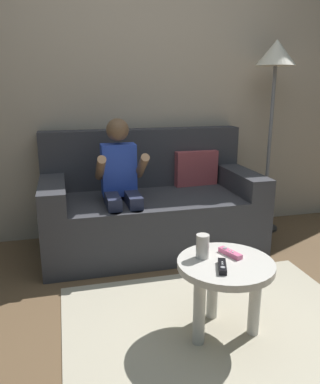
{
  "coord_description": "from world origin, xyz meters",
  "views": [
    {
      "loc": [
        -0.67,
        -1.44,
        1.24
      ],
      "look_at": [
        -0.1,
        0.76,
        0.61
      ],
      "focal_mm": 35.98,
      "sensor_mm": 36.0,
      "label": 1
    }
  ],
  "objects_px": {
    "couch": "(151,208)",
    "floor_lamp": "(275,68)",
    "person_seated_on_couch": "(121,182)",
    "game_remote_black_center": "(222,266)",
    "game_remote_pink_near_edge": "(230,253)",
    "coffee_table": "(225,276)",
    "soda_can": "(203,246)"
  },
  "relations": [
    {
      "from": "game_remote_pink_near_edge",
      "to": "game_remote_black_center",
      "type": "distance_m",
      "value": 0.16
    },
    {
      "from": "couch",
      "to": "floor_lamp",
      "type": "xyz_separation_m",
      "value": [
        1.06,
        0.1,
        1.06
      ]
    },
    {
      "from": "person_seated_on_couch",
      "to": "floor_lamp",
      "type": "bearing_deg",
      "value": 12.53
    },
    {
      "from": "person_seated_on_couch",
      "to": "soda_can",
      "type": "bearing_deg",
      "value": -74.77
    },
    {
      "from": "game_remote_pink_near_edge",
      "to": "coffee_table",
      "type": "bearing_deg",
      "value": -132.37
    },
    {
      "from": "couch",
      "to": "person_seated_on_couch",
      "type": "distance_m",
      "value": 0.42
    },
    {
      "from": "couch",
      "to": "coffee_table",
      "type": "bearing_deg",
      "value": -85.44
    },
    {
      "from": "person_seated_on_couch",
      "to": "floor_lamp",
      "type": "distance_m",
      "value": 1.57
    },
    {
      "from": "game_remote_pink_near_edge",
      "to": "soda_can",
      "type": "height_order",
      "value": "soda_can"
    },
    {
      "from": "couch",
      "to": "soda_can",
      "type": "xyz_separation_m",
      "value": [
        -0.0,
        -1.14,
        0.15
      ]
    },
    {
      "from": "soda_can",
      "to": "game_remote_pink_near_edge",
      "type": "bearing_deg",
      "value": -4.04
    },
    {
      "from": "couch",
      "to": "coffee_table",
      "type": "distance_m",
      "value": 1.21
    },
    {
      "from": "person_seated_on_couch",
      "to": "game_remote_pink_near_edge",
      "type": "bearing_deg",
      "value": -67.11
    },
    {
      "from": "couch",
      "to": "game_remote_pink_near_edge",
      "type": "bearing_deg",
      "value": -82.74
    },
    {
      "from": "floor_lamp",
      "to": "game_remote_black_center",
      "type": "bearing_deg",
      "value": -126.16
    },
    {
      "from": "person_seated_on_couch",
      "to": "soda_can",
      "type": "distance_m",
      "value": 0.99
    },
    {
      "from": "couch",
      "to": "game_remote_pink_near_edge",
      "type": "distance_m",
      "value": 1.17
    },
    {
      "from": "soda_can",
      "to": "floor_lamp",
      "type": "relative_size",
      "value": 0.08
    },
    {
      "from": "game_remote_black_center",
      "to": "floor_lamp",
      "type": "xyz_separation_m",
      "value": [
        1.01,
        1.39,
        0.96
      ]
    },
    {
      "from": "game_remote_black_center",
      "to": "soda_can",
      "type": "bearing_deg",
      "value": 108.79
    },
    {
      "from": "couch",
      "to": "person_seated_on_couch",
      "type": "height_order",
      "value": "person_seated_on_couch"
    },
    {
      "from": "person_seated_on_couch",
      "to": "floor_lamp",
      "type": "xyz_separation_m",
      "value": [
        1.32,
        0.29,
        0.8
      ]
    },
    {
      "from": "coffee_table",
      "to": "soda_can",
      "type": "bearing_deg",
      "value": 145.81
    },
    {
      "from": "soda_can",
      "to": "floor_lamp",
      "type": "bearing_deg",
      "value": 49.57
    },
    {
      "from": "game_remote_pink_near_edge",
      "to": "soda_can",
      "type": "distance_m",
      "value": 0.16
    },
    {
      "from": "person_seated_on_couch",
      "to": "game_remote_black_center",
      "type": "relative_size",
      "value": 7.1
    },
    {
      "from": "coffee_table",
      "to": "game_remote_pink_near_edge",
      "type": "distance_m",
      "value": 0.12
    },
    {
      "from": "coffee_table",
      "to": "game_remote_black_center",
      "type": "distance_m",
      "value": 0.13
    },
    {
      "from": "person_seated_on_couch",
      "to": "couch",
      "type": "bearing_deg",
      "value": 36.18
    },
    {
      "from": "game_remote_black_center",
      "to": "soda_can",
      "type": "height_order",
      "value": "soda_can"
    },
    {
      "from": "couch",
      "to": "game_remote_black_center",
      "type": "xyz_separation_m",
      "value": [
        0.05,
        -1.28,
        0.1
      ]
    },
    {
      "from": "person_seated_on_couch",
      "to": "game_remote_black_center",
      "type": "bearing_deg",
      "value": -74.31
    }
  ]
}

